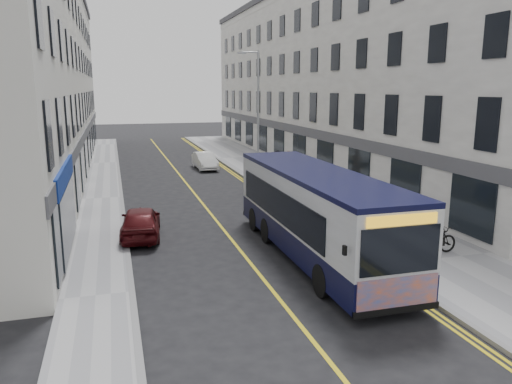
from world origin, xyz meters
TOP-DOWN VIEW (x-y plane):
  - ground at (0.00, 0.00)m, footprint 140.00×140.00m
  - pavement_east at (6.25, 12.00)m, footprint 4.50×64.00m
  - pavement_west at (-5.00, 12.00)m, footprint 2.00×64.00m
  - kerb_east at (4.00, 12.00)m, footprint 0.18×64.00m
  - kerb_west at (-4.00, 12.00)m, footprint 0.18×64.00m
  - road_centre_line at (0.00, 12.00)m, footprint 0.12×64.00m
  - road_dbl_yellow_inner at (3.55, 12.00)m, footprint 0.10×64.00m
  - road_dbl_yellow_outer at (3.75, 12.00)m, footprint 0.10×64.00m
  - terrace_east at (11.50, 21.00)m, footprint 6.00×46.00m
  - terrace_west at (-9.00, 21.00)m, footprint 6.00×46.00m
  - streetlamp at (4.17, 14.00)m, footprint 1.32×0.18m
  - city_bus at (2.33, 0.36)m, footprint 2.48×10.62m
  - bicycle at (6.32, -0.75)m, footprint 1.92×0.71m
  - pedestrian_near at (6.13, 13.57)m, footprint 0.77×0.57m
  - pedestrian_far at (6.17, 15.96)m, footprint 1.04×0.99m
  - car_white at (2.14, 20.68)m, footprint 1.42×3.76m
  - car_maroon at (-3.40, 4.52)m, footprint 1.87×3.89m

SIDE VIEW (x-z plane):
  - ground at x=0.00m, z-range 0.00..0.00m
  - road_centre_line at x=0.00m, z-range 0.00..0.01m
  - road_dbl_yellow_inner at x=3.55m, z-range 0.00..0.01m
  - road_dbl_yellow_outer at x=3.75m, z-range 0.00..0.01m
  - pavement_east at x=6.25m, z-range 0.00..0.12m
  - pavement_west at x=-5.00m, z-range 0.00..0.12m
  - kerb_east at x=4.00m, z-range 0.00..0.13m
  - kerb_west at x=-4.00m, z-range 0.00..0.13m
  - car_white at x=2.14m, z-range 0.00..1.22m
  - bicycle at x=6.32m, z-range 0.12..1.12m
  - car_maroon at x=-3.40m, z-range 0.00..1.28m
  - pedestrian_far at x=6.17m, z-range 0.12..1.80m
  - pedestrian_near at x=6.13m, z-range 0.12..2.05m
  - city_bus at x=2.33m, z-range 0.14..3.23m
  - streetlamp at x=4.17m, z-range 0.38..8.38m
  - terrace_east at x=11.50m, z-range 0.00..13.00m
  - terrace_west at x=-9.00m, z-range 0.00..13.00m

